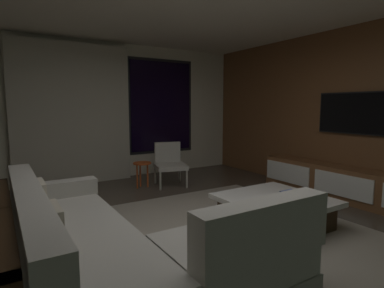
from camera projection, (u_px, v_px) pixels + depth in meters
name	position (u px, v px, depth m)	size (l,w,h in m)	color
floor	(204.00, 247.00, 3.27)	(9.20, 9.20, 0.00)	#473D33
back_wall_with_window	(98.00, 112.00, 6.12)	(6.60, 0.30, 2.70)	beige
media_wall	(373.00, 113.00, 4.71)	(0.12, 7.80, 2.70)	brown
area_rug	(236.00, 242.00, 3.36)	(3.20, 3.80, 0.01)	gray
sectional_couch	(116.00, 249.00, 2.57)	(1.98, 2.50, 0.82)	gray
coffee_table	(275.00, 211.00, 3.81)	(1.16, 1.16, 0.36)	#332011
book_stack_on_coffee_table	(292.00, 195.00, 3.76)	(0.27, 0.21, 0.08)	tan
accent_chair_near_window	(169.00, 162.00, 5.82)	(0.67, 0.68, 0.78)	#B2ADA0
side_stool	(142.00, 167.00, 5.59)	(0.32, 0.32, 0.46)	#BF4C1E
media_console	(354.00, 186.00, 4.73)	(0.46, 3.10, 0.52)	brown
mounted_tv	(352.00, 113.00, 4.86)	(0.05, 1.13, 0.65)	black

